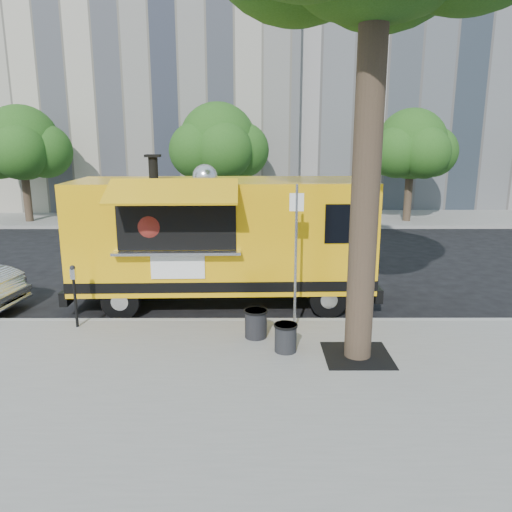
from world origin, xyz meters
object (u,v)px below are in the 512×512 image
at_px(parking_meter, 74,289).
at_px(far_tree_b, 218,142).
at_px(far_tree_c, 412,144).
at_px(trash_bin_right, 286,337).
at_px(far_tree_a, 22,143).
at_px(sign_post, 296,250).
at_px(food_truck, 222,237).
at_px(trash_bin_left, 256,323).

bearing_deg(parking_meter, far_tree_b, 81.90).
distance_m(far_tree_c, trash_bin_right, 16.74).
bearing_deg(parking_meter, far_tree_a, 117.15).
distance_m(far_tree_a, sign_post, 18.14).
xyz_separation_m(far_tree_a, sign_post, (11.55, -13.85, -1.93)).
bearing_deg(food_truck, sign_post, -54.32).
height_order(food_truck, trash_bin_left, food_truck).
bearing_deg(sign_post, far_tree_b, 100.15).
relative_size(sign_post, trash_bin_right, 5.66).
height_order(sign_post, trash_bin_right, sign_post).
bearing_deg(far_tree_b, trash_bin_right, -81.43).
bearing_deg(far_tree_a, parking_meter, -62.85).
distance_m(trash_bin_left, trash_bin_right, 0.87).
relative_size(parking_meter, trash_bin_right, 2.52).
distance_m(far_tree_c, food_truck, 14.46).
bearing_deg(parking_meter, trash_bin_right, -16.10).
xyz_separation_m(sign_post, trash_bin_right, (-0.25, -1.04, -1.41)).
relative_size(far_tree_c, trash_bin_right, 9.83).
height_order(parking_meter, trash_bin_left, parking_meter).
xyz_separation_m(sign_post, parking_meter, (-4.55, 0.20, -0.87)).
bearing_deg(sign_post, far_tree_a, 129.83).
height_order(far_tree_a, sign_post, far_tree_a).
bearing_deg(far_tree_c, parking_meter, -128.66).
height_order(sign_post, parking_meter, sign_post).
relative_size(parking_meter, food_truck, 0.18).
distance_m(far_tree_b, far_tree_c, 9.01).
height_order(far_tree_b, parking_meter, far_tree_b).
bearing_deg(parking_meter, sign_post, -2.52).
distance_m(far_tree_a, far_tree_c, 18.00).
bearing_deg(trash_bin_left, parking_meter, 171.37).
xyz_separation_m(far_tree_a, food_truck, (9.94, -11.73, -2.07)).
height_order(far_tree_b, sign_post, far_tree_b).
bearing_deg(trash_bin_left, far_tree_b, 96.84).
relative_size(far_tree_b, far_tree_c, 1.06).
distance_m(far_tree_a, food_truck, 15.52).
relative_size(far_tree_c, sign_post, 1.74).
distance_m(sign_post, trash_bin_right, 1.77).
bearing_deg(far_tree_b, parking_meter, -98.10).
bearing_deg(trash_bin_left, trash_bin_right, -50.71).
relative_size(sign_post, trash_bin_left, 5.29).
height_order(far_tree_c, sign_post, far_tree_c).
distance_m(far_tree_a, trash_bin_right, 18.99).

